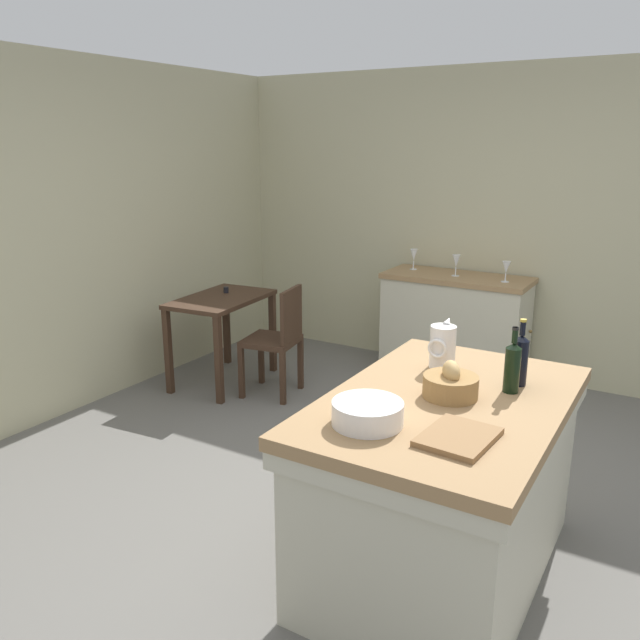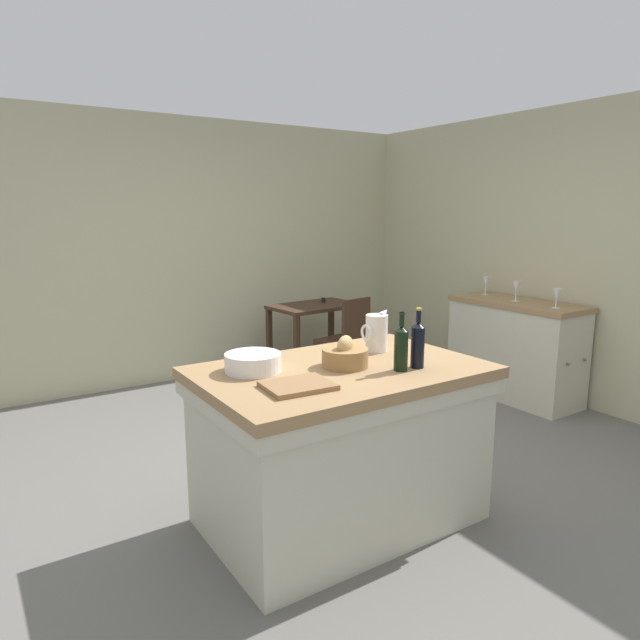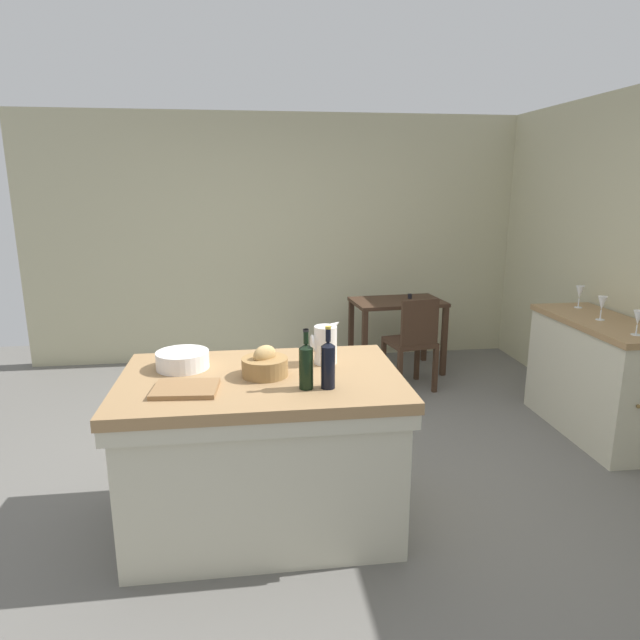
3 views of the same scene
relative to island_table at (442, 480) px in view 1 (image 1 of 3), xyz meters
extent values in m
plane|color=#66635E|center=(0.31, 0.54, -0.48)|extent=(6.76, 6.76, 0.00)
cube|color=#B7B28E|center=(0.31, 3.14, 0.82)|extent=(5.32, 0.12, 2.60)
cube|color=#B7B28E|center=(2.91, 0.54, 0.82)|extent=(0.12, 5.20, 2.60)
cube|color=#99754C|center=(0.00, 0.00, 0.38)|extent=(1.50, 0.98, 0.06)
cube|color=beige|center=(0.00, 0.00, 0.31)|extent=(1.48, 0.96, 0.08)
cube|color=beige|center=(0.00, 0.00, -0.06)|extent=(1.42, 0.90, 0.82)
cube|color=#99754C|center=(2.57, 0.85, 0.40)|extent=(0.52, 1.22, 0.04)
cube|color=beige|center=(2.57, 0.85, -0.05)|extent=(0.49, 1.19, 0.86)
sphere|color=brown|center=(2.45, 0.24, -0.01)|extent=(0.03, 0.03, 0.03)
sphere|color=brown|center=(2.68, 0.24, -0.01)|extent=(0.03, 0.03, 0.03)
cube|color=#3D281C|center=(1.44, 2.49, 0.25)|extent=(0.94, 0.64, 0.04)
cube|color=#3D281C|center=(1.05, 2.21, -0.12)|extent=(0.05, 0.05, 0.71)
cube|color=#3D281C|center=(1.87, 2.28, -0.12)|extent=(0.05, 0.05, 0.71)
cube|color=#3D281C|center=(1.00, 2.69, -0.12)|extent=(0.05, 0.05, 0.71)
cube|color=#3D281C|center=(1.83, 2.76, -0.12)|extent=(0.05, 0.05, 0.71)
cylinder|color=black|center=(1.58, 2.55, 0.29)|extent=(0.04, 0.04, 0.05)
cube|color=#3D281C|center=(1.42, 1.98, -0.03)|extent=(0.46, 0.46, 0.04)
cube|color=#3D281C|center=(1.46, 1.80, 0.20)|extent=(0.36, 0.10, 0.42)
cube|color=#3D281C|center=(1.57, 2.19, -0.26)|extent=(0.05, 0.05, 0.43)
cube|color=#3D281C|center=(1.22, 2.12, -0.26)|extent=(0.05, 0.05, 0.43)
cube|color=#3D281C|center=(1.63, 1.83, -0.26)|extent=(0.05, 0.05, 0.43)
cube|color=#3D281C|center=(1.28, 1.77, -0.26)|extent=(0.05, 0.05, 0.43)
cylinder|color=white|center=(0.37, 0.17, 0.52)|extent=(0.13, 0.13, 0.22)
cone|color=white|center=(0.43, 0.17, 0.63)|extent=(0.07, 0.04, 0.06)
torus|color=white|center=(0.30, 0.17, 0.53)|extent=(0.02, 0.10, 0.10)
cylinder|color=white|center=(-0.43, 0.18, 0.45)|extent=(0.29, 0.29, 0.10)
cylinder|color=olive|center=(0.02, 0.00, 0.46)|extent=(0.25, 0.25, 0.10)
ellipsoid|color=tan|center=(0.02, 0.00, 0.53)|extent=(0.15, 0.14, 0.10)
cube|color=olive|center=(-0.38, -0.18, 0.42)|extent=(0.33, 0.27, 0.02)
cylinder|color=black|center=(0.33, -0.23, 0.52)|extent=(0.07, 0.07, 0.22)
cone|color=black|center=(0.33, -0.23, 0.64)|extent=(0.07, 0.07, 0.03)
cylinder|color=black|center=(0.33, -0.23, 0.69)|extent=(0.03, 0.03, 0.08)
cylinder|color=#B29933|center=(0.33, -0.23, 0.72)|extent=(0.03, 0.03, 0.01)
cylinder|color=black|center=(0.22, -0.22, 0.51)|extent=(0.07, 0.07, 0.21)
cone|color=black|center=(0.22, -0.22, 0.63)|extent=(0.07, 0.07, 0.02)
cylinder|color=black|center=(0.22, -0.22, 0.68)|extent=(0.03, 0.03, 0.07)
cylinder|color=black|center=(0.22, -0.22, 0.71)|extent=(0.03, 0.03, 0.01)
cylinder|color=white|center=(2.51, 0.44, 0.43)|extent=(0.06, 0.06, 0.00)
cylinder|color=white|center=(2.51, 0.44, 0.46)|extent=(0.01, 0.01, 0.07)
cone|color=white|center=(2.51, 0.44, 0.54)|extent=(0.07, 0.07, 0.10)
cylinder|color=white|center=(2.54, 0.86, 0.43)|extent=(0.06, 0.06, 0.00)
cylinder|color=white|center=(2.54, 0.86, 0.46)|extent=(0.01, 0.01, 0.07)
cone|color=white|center=(2.54, 0.86, 0.55)|extent=(0.07, 0.07, 0.10)
cylinder|color=white|center=(2.62, 1.28, 0.43)|extent=(0.06, 0.06, 0.00)
cylinder|color=white|center=(2.62, 1.28, 0.46)|extent=(0.01, 0.01, 0.07)
cone|color=white|center=(2.62, 1.28, 0.55)|extent=(0.07, 0.07, 0.10)
camera|label=1|loc=(-2.58, -0.89, 1.51)|focal=36.09mm
camera|label=2|loc=(-1.67, -2.34, 1.22)|focal=31.46mm
camera|label=3|loc=(-0.05, -2.82, 1.40)|focal=30.95mm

